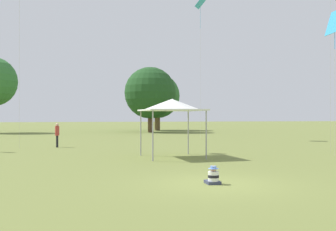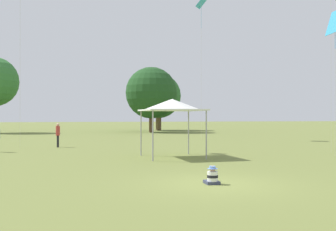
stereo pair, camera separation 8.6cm
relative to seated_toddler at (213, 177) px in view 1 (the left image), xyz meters
The scene contains 8 objects.
ground_plane 0.27m from the seated_toddler, 18.45° to the right, with size 300.00×300.00×0.00m, color olive.
seated_toddler is the anchor object (origin of this frame).
person_standing_3 17.83m from the seated_toddler, 108.21° to the left, with size 0.36×0.36×1.72m.
canopy_tent 8.80m from the seated_toddler, 85.08° to the left, with size 3.27×3.27×3.15m.
kite_2 28.02m from the seated_toddler, 72.73° to the left, with size 1.32×1.39×13.58m.
kite_3 13.89m from the seated_toddler, 35.65° to the left, with size 0.61×1.47×8.16m.
distant_tree_0 49.77m from the seated_toddler, 80.17° to the left, with size 7.09×7.09×9.03m.
distant_tree_2 42.25m from the seated_toddler, 81.90° to the left, with size 7.17×7.17×9.08m.
Camera 1 is at (-4.53, -12.04, 2.20)m, focal length 42.00 mm.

